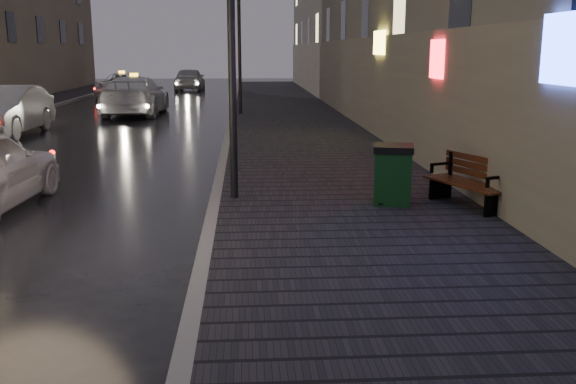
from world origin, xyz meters
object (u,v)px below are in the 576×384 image
Objects in this scene: bench at (471,182)px; trash_bin at (393,174)px; taxi_far at (122,86)px; lamp_near at (231,8)px; lamp_far at (239,33)px; car_far at (190,79)px; taxi_mid at (135,96)px; car_left_mid at (5,111)px.

bench is 1.72× the size of trash_bin.
lamp_near is at bearing -72.85° from taxi_far.
car_far is at bearing 101.40° from lamp_far.
lamp_near reaches higher than car_far.
lamp_near is 17.86m from taxi_mid.
taxi_mid is 17.06m from car_far.
taxi_mid is at bearing 87.63° from car_far.
bench is at bearing 103.21° from car_far.
lamp_near is 1.00× the size of lamp_far.
taxi_mid is (-4.59, 17.06, -2.65)m from lamp_near.
lamp_near is 5.12× the size of trash_bin.
taxi_mid is 1.10× the size of taxi_far.
taxi_far is 7.48m from car_far.
lamp_near is 34.39m from car_far.
lamp_far is 1.07× the size of car_left_mid.
taxi_mid reaches higher than trash_bin.
taxi_far is (-2.45, 10.36, -0.11)m from taxi_mid.
car_left_mid reaches higher than bench.
trash_bin is at bearing 113.70° from taxi_mid.
car_left_mid is 24.06m from car_far.
lamp_near is 28.44m from taxi_far.
taxi_mid is at bearing -73.94° from taxi_far.
lamp_far is (0.00, 16.00, 0.00)m from lamp_near.
bench is at bearing -42.68° from car_left_mid.
lamp_far is at bearing 90.00° from lamp_near.
lamp_far is at bearing 102.20° from car_far.
trash_bin is (2.78, -16.63, -2.81)m from lamp_far.
lamp_near is at bearing 144.84° from bench.
lamp_far is 5.12× the size of trash_bin.
car_left_mid is 1.06× the size of car_far.
car_left_mid is (-10.50, 11.00, 0.14)m from trash_bin.
lamp_far reaches higher than taxi_mid.
lamp_near is at bearing -52.18° from car_left_mid.
taxi_mid reaches higher than car_far.
lamp_near is 16.00m from lamp_far.
taxi_mid is 1.23× the size of car_far.
lamp_far is 18.65m from car_far.
car_far is at bearing 81.40° from car_left_mid.
bench is at bearing 116.76° from taxi_mid.
car_far reaches higher than taxi_far.
lamp_far is 17.66m from bench.
car_far is at bearing 80.31° from bench.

